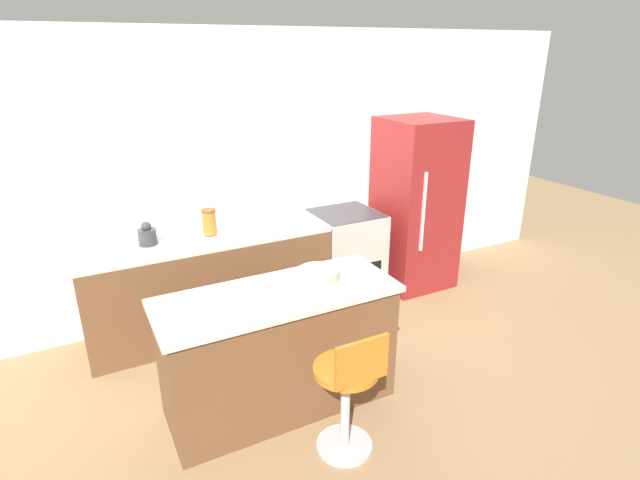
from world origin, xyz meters
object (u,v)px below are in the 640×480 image
object	(u,v)px
refrigerator	(416,204)
mixing_bowl	(236,226)
oven_range	(345,255)
kettle	(147,235)
stool_chair	(348,392)

from	to	relation	value
refrigerator	mixing_bowl	bearing A→B (deg)	177.92
oven_range	kettle	bearing A→B (deg)	179.18
oven_range	stool_chair	bearing A→B (deg)	-119.69
kettle	refrigerator	bearing A→B (deg)	-1.49
stool_chair	kettle	world-z (taller)	kettle
oven_range	mixing_bowl	xyz separation A→B (m)	(-1.12, 0.03, 0.49)
refrigerator	stool_chair	world-z (taller)	refrigerator
stool_chair	mixing_bowl	bearing A→B (deg)	91.45
oven_range	kettle	size ratio (longest dim) A/B	4.57
mixing_bowl	kettle	bearing A→B (deg)	180.00
oven_range	mixing_bowl	bearing A→B (deg)	178.62
stool_chair	mixing_bowl	xyz separation A→B (m)	(-0.05, 1.90, 0.50)
refrigerator	mixing_bowl	size ratio (longest dim) A/B	8.17
stool_chair	oven_range	bearing A→B (deg)	60.31
refrigerator	kettle	xyz separation A→B (m)	(-2.70, 0.07, 0.10)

